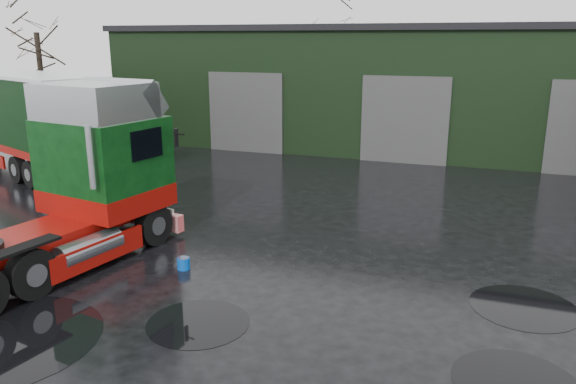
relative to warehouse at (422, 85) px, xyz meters
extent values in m
plane|color=black|center=(-2.00, -20.00, -3.16)|extent=(100.00, 100.00, 0.00)
cube|color=black|center=(0.00, 0.00, -0.16)|extent=(32.00, 12.00, 6.00)
cube|color=black|center=(0.00, 0.00, 2.99)|extent=(32.40, 12.40, 0.30)
cylinder|color=#0847B5|center=(-3.22, -20.61, -3.01)|extent=(0.32, 0.32, 0.30)
cylinder|color=black|center=(-4.77, -24.85, -3.15)|extent=(3.78, 3.78, 0.01)
cylinder|color=black|center=(4.81, -19.92, -3.15)|extent=(2.30, 2.30, 0.01)
cylinder|color=black|center=(4.57, -22.97, -3.15)|extent=(2.15, 2.15, 0.01)
cylinder|color=black|center=(-1.51, -22.97, -3.15)|extent=(2.13, 2.13, 0.01)
camera|label=1|loc=(3.77, -32.09, 2.49)|focal=35.00mm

